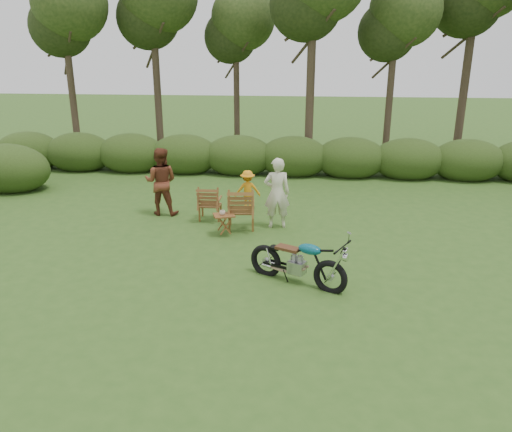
# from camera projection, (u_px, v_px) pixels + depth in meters

# --- Properties ---
(ground) EXTENTS (80.00, 80.00, 0.00)m
(ground) POSITION_uv_depth(u_px,v_px,m) (279.00, 287.00, 9.55)
(ground) COLOR #2E501A
(ground) RESTS_ON ground
(tree_line) EXTENTS (22.52, 11.62, 8.14)m
(tree_line) POSITION_uv_depth(u_px,v_px,m) (311.00, 64.00, 17.46)
(tree_line) COLOR #35271D
(tree_line) RESTS_ON ground
(motorcycle) EXTENTS (2.10, 1.55, 1.13)m
(motorcycle) POSITION_uv_depth(u_px,v_px,m) (296.00, 282.00, 9.74)
(motorcycle) COLOR #0C879E
(motorcycle) RESTS_ON ground
(lawn_chair_right) EXTENTS (0.81, 0.81, 1.07)m
(lawn_chair_right) POSITION_uv_depth(u_px,v_px,m) (241.00, 228.00, 12.65)
(lawn_chair_right) COLOR brown
(lawn_chair_right) RESTS_ON ground
(lawn_chair_left) EXTENTS (0.65, 0.65, 0.93)m
(lawn_chair_left) POSITION_uv_depth(u_px,v_px,m) (211.00, 219.00, 13.32)
(lawn_chair_left) COLOR #5F2E17
(lawn_chair_left) RESTS_ON ground
(side_table) EXTENTS (0.63, 0.58, 0.53)m
(side_table) POSITION_uv_depth(u_px,v_px,m) (224.00, 225.00, 12.11)
(side_table) COLOR brown
(side_table) RESTS_ON ground
(cup) EXTENTS (0.16, 0.16, 0.11)m
(cup) POSITION_uv_depth(u_px,v_px,m) (222.00, 213.00, 11.99)
(cup) COLOR beige
(cup) RESTS_ON side_table
(adult_a) EXTENTS (0.71, 0.52, 1.80)m
(adult_a) POSITION_uv_depth(u_px,v_px,m) (276.00, 227.00, 12.74)
(adult_a) COLOR beige
(adult_a) RESTS_ON ground
(adult_b) EXTENTS (0.89, 0.70, 1.84)m
(adult_b) POSITION_uv_depth(u_px,v_px,m) (163.00, 214.00, 13.75)
(adult_b) COLOR brown
(adult_b) RESTS_ON ground
(child) EXTENTS (0.79, 0.55, 1.12)m
(child) POSITION_uv_depth(u_px,v_px,m) (248.00, 209.00, 14.17)
(child) COLOR orange
(child) RESTS_ON ground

